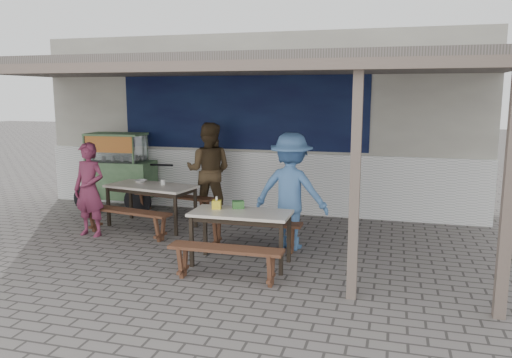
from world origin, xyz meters
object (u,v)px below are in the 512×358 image
at_px(bench_right_wall, 254,228).
at_px(bench_right_street, 226,256).
at_px(vendor_cart, 119,168).
at_px(condiment_jar, 163,182).
at_px(bench_left_street, 126,216).
at_px(bench_left_wall, 174,200).
at_px(patron_street_side, 89,190).
at_px(patron_wall_side, 209,171).
at_px(condiment_bowl, 141,181).
at_px(patron_right_table, 291,191).
at_px(tissue_box, 217,205).
at_px(table_right, 241,218).
at_px(donation_box, 238,205).
at_px(table_left, 151,189).

bearing_deg(bench_right_wall, bench_right_street, -90.00).
xyz_separation_m(vendor_cart, condiment_jar, (1.45, -0.95, -0.05)).
bearing_deg(bench_left_street, bench_right_street, -23.31).
relative_size(bench_left_wall, patron_street_side, 1.08).
xyz_separation_m(bench_right_street, patron_wall_side, (-1.39, 3.07, 0.57)).
bearing_deg(condiment_bowl, bench_left_street, -78.02).
distance_m(patron_right_table, tissue_box, 1.23).
height_order(bench_right_wall, condiment_bowl, condiment_bowl).
height_order(bench_right_wall, patron_right_table, patron_right_table).
bearing_deg(table_right, donation_box, 116.56).
bearing_deg(vendor_cart, patron_street_side, -76.98).
relative_size(bench_right_wall, condiment_bowl, 7.43).
height_order(patron_wall_side, donation_box, patron_wall_side).
xyz_separation_m(bench_right_wall, condiment_jar, (-1.92, 0.91, 0.46)).
height_order(bench_left_street, table_right, table_right).
distance_m(table_left, vendor_cart, 1.64).
height_order(tissue_box, donation_box, tissue_box).
bearing_deg(bench_left_street, vendor_cart, 133.67).
bearing_deg(table_right, condiment_bowl, 144.45).
bearing_deg(bench_right_wall, patron_street_side, 178.35).
xyz_separation_m(vendor_cart, tissue_box, (3.00, -2.45, -0.04)).
bearing_deg(table_right, bench_left_wall, 132.06).
xyz_separation_m(bench_left_wall, bench_right_wall, (2.00, -1.49, -0.01)).
bearing_deg(table_left, condiment_jar, 33.87).
bearing_deg(condiment_jar, patron_wall_side, 56.27).
distance_m(table_left, condiment_jar, 0.24).
relative_size(patron_street_side, donation_box, 9.59).
height_order(table_right, donation_box, donation_box).
bearing_deg(table_left, patron_street_side, -122.48).
height_order(bench_left_street, patron_wall_side, patron_wall_side).
bearing_deg(condiment_bowl, vendor_cart, 138.39).
bearing_deg(bench_right_wall, bench_left_street, 175.34).
bearing_deg(table_right, bench_left_street, 159.15).
height_order(table_left, bench_left_wall, table_left).
xyz_separation_m(bench_right_wall, tissue_box, (-0.37, -0.59, 0.47)).
xyz_separation_m(patron_street_side, patron_right_table, (3.35, 0.21, 0.11)).
bearing_deg(donation_box, vendor_cart, 144.45).
xyz_separation_m(bench_right_wall, donation_box, (-0.09, -0.49, 0.47)).
bearing_deg(bench_left_street, condiment_bowl, 112.11).
distance_m(patron_wall_side, donation_box, 2.57).
xyz_separation_m(vendor_cart, condiment_bowl, (0.95, -0.84, -0.07)).
xyz_separation_m(bench_left_street, bench_right_wall, (2.24, -0.15, -0.01)).
xyz_separation_m(table_left, condiment_bowl, (-0.30, 0.19, 0.10)).
bearing_deg(vendor_cart, patron_right_table, -25.80).
distance_m(table_left, patron_right_table, 2.70).
xyz_separation_m(bench_left_street, patron_right_table, (2.75, 0.11, 0.54)).
height_order(table_right, tissue_box, tissue_box).
height_order(bench_left_wall, patron_street_side, patron_street_side).
height_order(bench_left_wall, table_right, table_right).
xyz_separation_m(tissue_box, donation_box, (0.28, 0.10, -0.01)).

